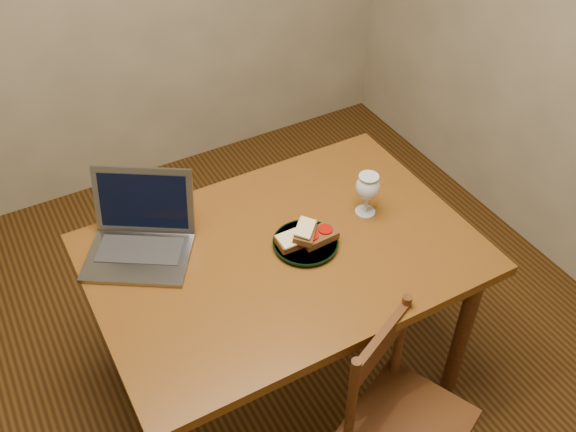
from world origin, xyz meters
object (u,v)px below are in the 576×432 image
plate (306,243)px  chair (404,413)px  table (284,268)px  milk_glass (367,194)px  laptop (141,230)px

plate → chair: bearing=-84.5°
table → plate: bearing=-11.8°
milk_glass → laptop: size_ratio=0.37×
chair → plate: plate is taller
chair → plate: size_ratio=2.10×
plate → laptop: laptop is taller
table → laptop: 0.51m
plate → laptop: (-0.49, 0.28, 0.06)m
plate → milk_glass: milk_glass is taller
plate → laptop: 0.56m
table → milk_glass: size_ratio=7.61×
plate → milk_glass: bearing=9.0°
table → milk_glass: bearing=4.4°
chair → table: bearing=78.7°
table → chair: 0.63m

